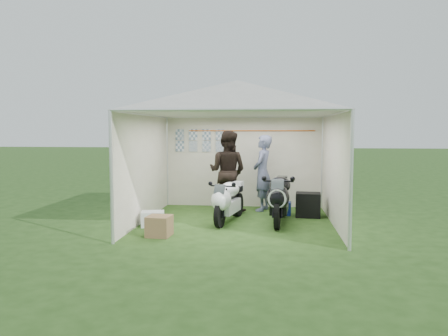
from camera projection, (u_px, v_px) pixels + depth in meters
The scene contains 10 objects.
ground at pixel (237, 222), 9.32m from camera, with size 80.00×80.00×0.00m, color #264716.
canopy_tent at pixel (237, 101), 9.13m from camera, with size 5.66×5.66×3.00m.
motorcycle_white at pixel (228, 200), 9.26m from camera, with size 0.63×1.77×0.88m.
motorcycle_black at pixel (279, 197), 9.20m from camera, with size 0.56×2.04×1.00m.
paddock_stand at pixel (282, 208), 10.14m from camera, with size 0.41×0.26×0.31m, color #1D37C2.
person_dark_jacket at pixel (227, 171), 10.45m from camera, with size 0.95×0.74×1.95m, color black.
person_blue_jacket at pixel (263, 173), 10.61m from camera, with size 0.67×0.44×1.85m, color slate.
equipment_box at pixel (308, 205), 9.90m from camera, with size 0.55×0.44×0.55m, color black.
crate_0 at pixel (153, 219), 8.93m from camera, with size 0.46×0.36×0.31m, color silver.
crate_1 at pixel (159, 226), 8.09m from camera, with size 0.42×0.42×0.38m, color olive.
Camera 1 is at (0.72, -9.16, 1.96)m, focal length 35.00 mm.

